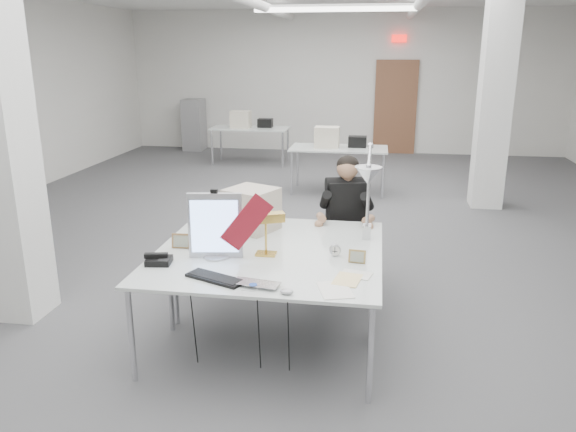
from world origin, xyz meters
name	(u,v)px	position (x,y,z in m)	size (l,w,h in m)	color
room_shell	(308,107)	(0.04, 0.13, 1.69)	(10.04, 14.04, 3.24)	#474749
desk_main	(258,272)	(0.00, -2.50, 0.74)	(1.80, 0.90, 0.03)	silver
desk_second	(279,234)	(0.00, -1.60, 0.74)	(1.80, 0.90, 0.03)	silver
bg_desk_a	(339,148)	(0.20, 3.00, 0.74)	(1.60, 0.80, 0.03)	silver
bg_desk_b	(250,128)	(-1.80, 5.20, 0.74)	(1.60, 0.80, 0.03)	silver
filing_cabinet	(194,125)	(-3.50, 6.65, 0.60)	(0.45, 0.55, 1.20)	gray
office_chair	(346,239)	(0.55, -0.89, 0.49)	(0.48, 0.48, 0.98)	black
seated_person	(347,201)	(0.55, -0.94, 0.90)	(0.48, 0.60, 0.90)	black
monitor	(215,226)	(-0.38, -2.28, 1.01)	(0.42, 0.04, 0.52)	#A8A8AD
pennant	(247,222)	(-0.12, -2.31, 1.06)	(0.43, 0.01, 0.18)	maroon
keyboard	(215,278)	(-0.26, -2.71, 0.77)	(0.44, 0.15, 0.02)	black
laptop	(253,287)	(0.04, -2.82, 0.77)	(0.33, 0.21, 0.03)	#A8A8AD
mouse	(287,292)	(0.28, -2.87, 0.77)	(0.09, 0.06, 0.04)	#A3A4A8
bankers_lamp	(266,237)	(0.00, -2.16, 0.91)	(0.27, 0.11, 0.30)	gold
desk_phone	(159,261)	(-0.77, -2.48, 0.78)	(0.18, 0.16, 0.05)	black
picture_frame_left	(181,241)	(-0.72, -2.11, 0.82)	(0.16, 0.01, 0.12)	#9D7043
picture_frame_right	(357,256)	(0.71, -2.22, 0.81)	(0.13, 0.01, 0.10)	#AF8C4B
desk_clock	(335,250)	(0.53, -2.10, 0.81)	(0.09, 0.09, 0.03)	#AEAEB3
paper_stack_a	(335,290)	(0.59, -2.76, 0.76)	(0.21, 0.29, 0.01)	white
paper_stack_b	(347,280)	(0.66, -2.57, 0.76)	(0.18, 0.25, 0.01)	#FEE198
paper_stack_c	(356,274)	(0.71, -2.47, 0.76)	(0.22, 0.15, 0.01)	white
beige_monitor	(252,209)	(-0.26, -1.55, 0.94)	(0.40, 0.38, 0.38)	#B8AB99
architect_lamp	(368,189)	(0.77, -1.88, 1.25)	(0.27, 0.77, 1.00)	#B3B3B7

